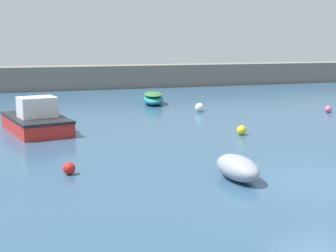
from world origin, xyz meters
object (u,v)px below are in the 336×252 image
cabin_cruiser_white (36,120)px  mooring_buoy_red (69,168)px  mooring_buoy_pink (328,109)px  mooring_buoy_yellow (242,130)px  mooring_buoy_white (200,107)px  rowboat_with_red_cover (153,98)px  fishing_dinghy_green (238,168)px

cabin_cruiser_white → mooring_buoy_red: size_ratio=12.97×
mooring_buoy_pink → mooring_buoy_yellow: mooring_buoy_yellow is taller
cabin_cruiser_white → mooring_buoy_white: bearing=-81.2°
rowboat_with_red_cover → mooring_buoy_yellow: bearing=-162.3°
cabin_cruiser_white → mooring_buoy_yellow: bearing=-125.0°
mooring_buoy_red → mooring_buoy_yellow: 8.95m
mooring_buoy_red → mooring_buoy_yellow: bearing=25.9°
mooring_buoy_pink → mooring_buoy_white: 7.56m
cabin_cruiser_white → fishing_dinghy_green: size_ratio=2.46×
mooring_buoy_pink → mooring_buoy_yellow: size_ratio=0.94×
cabin_cruiser_white → mooring_buoy_pink: 16.63m
cabin_cruiser_white → fishing_dinghy_green: bearing=-163.8°
mooring_buoy_pink → mooring_buoy_red: 18.22m
mooring_buoy_yellow → cabin_cruiser_white: bearing=155.8°
cabin_cruiser_white → mooring_buoy_white: size_ratio=9.46×
cabin_cruiser_white → mooring_buoy_white: (9.57, 3.41, -0.27)m
mooring_buoy_white → mooring_buoy_yellow: size_ratio=1.21×
mooring_buoy_white → mooring_buoy_red: bearing=-129.3°
rowboat_with_red_cover → mooring_buoy_white: 4.56m
rowboat_with_red_cover → fishing_dinghy_green: size_ratio=1.71×
mooring_buoy_yellow → mooring_buoy_white: bearing=81.5°
cabin_cruiser_white → mooring_buoy_pink: bearing=-98.5°
mooring_buoy_pink → mooring_buoy_yellow: 9.27m
rowboat_with_red_cover → mooring_buoy_yellow: size_ratio=7.97×
cabin_cruiser_white → mooring_buoy_pink: cabin_cruiser_white is taller
mooring_buoy_white → mooring_buoy_yellow: (-1.07, -7.22, -0.05)m
fishing_dinghy_green → mooring_buoy_yellow: size_ratio=4.66×
mooring_buoy_pink → mooring_buoy_white: bearing=158.7°
mooring_buoy_red → fishing_dinghy_green: bearing=-25.4°
mooring_buoy_pink → mooring_buoy_white: mooring_buoy_white is taller
mooring_buoy_red → mooring_buoy_pink: bearing=27.4°
fishing_dinghy_green → mooring_buoy_yellow: fishing_dinghy_green is taller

